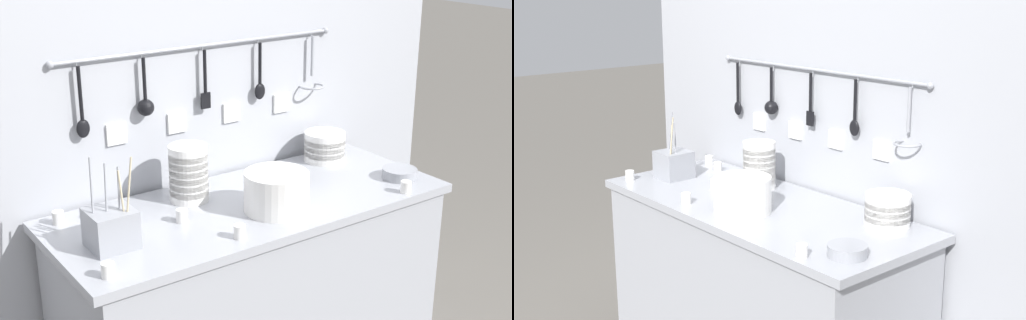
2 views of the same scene
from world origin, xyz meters
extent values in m
cube|color=#9EA0A8|center=(0.00, 0.00, 0.83)|extent=(1.34, 0.55, 0.03)
cube|color=#9EA0A8|center=(0.00, 0.00, 0.41)|extent=(1.29, 0.53, 0.82)
cube|color=#A8AAB2|center=(0.00, 0.31, 0.86)|extent=(2.14, 0.04, 1.72)
cylinder|color=#93969E|center=(0.00, 0.28, 1.32)|extent=(1.07, 0.01, 0.01)
sphere|color=#93969E|center=(-0.53, 0.28, 1.32)|extent=(0.02, 0.02, 0.02)
sphere|color=#93969E|center=(0.53, 0.28, 1.32)|extent=(0.02, 0.02, 0.02)
cylinder|color=black|center=(-0.45, 0.26, 1.22)|extent=(0.01, 0.01, 0.17)
ellipsoid|color=black|center=(-0.45, 0.26, 1.11)|extent=(0.04, 0.02, 0.06)
cylinder|color=#93969E|center=(-0.45, 0.28, 1.32)|extent=(0.01, 0.01, 0.02)
cylinder|color=black|center=(-0.24, 0.26, 1.24)|extent=(0.01, 0.01, 0.14)
sphere|color=black|center=(-0.24, 0.26, 1.15)|extent=(0.06, 0.06, 0.06)
cylinder|color=#93969E|center=(-0.24, 0.28, 1.32)|extent=(0.01, 0.01, 0.02)
cylinder|color=black|center=(-0.01, 0.26, 1.24)|extent=(0.01, 0.01, 0.15)
cube|color=black|center=(-0.01, 0.26, 1.13)|extent=(0.04, 0.01, 0.06)
cylinder|color=#93969E|center=(-0.01, 0.28, 1.32)|extent=(0.01, 0.01, 0.02)
cylinder|color=black|center=(0.22, 0.26, 1.23)|extent=(0.01, 0.01, 0.15)
ellipsoid|color=black|center=(0.22, 0.26, 1.13)|extent=(0.04, 0.02, 0.06)
cylinder|color=#93969E|center=(0.22, 0.28, 1.32)|extent=(0.01, 0.01, 0.02)
cylinder|color=#93969E|center=(0.46, 0.26, 1.23)|extent=(0.01, 0.01, 0.15)
torus|color=#93969E|center=(0.46, 0.26, 1.12)|extent=(0.10, 0.10, 0.01)
cylinder|color=#93969E|center=(0.46, 0.28, 1.32)|extent=(0.01, 0.01, 0.02)
cube|color=white|center=(-0.33, 0.28, 1.07)|extent=(0.07, 0.01, 0.07)
cube|color=white|center=(-0.11, 0.28, 1.07)|extent=(0.07, 0.01, 0.07)
cube|color=white|center=(0.11, 0.28, 1.07)|extent=(0.07, 0.01, 0.07)
cube|color=white|center=(0.33, 0.28, 1.07)|extent=(0.07, 0.01, 0.07)
cylinder|color=white|center=(-0.16, 0.13, 0.87)|extent=(0.13, 0.13, 0.04)
cylinder|color=white|center=(-0.16, 0.13, 0.89)|extent=(0.13, 0.13, 0.04)
cylinder|color=white|center=(-0.16, 0.13, 0.92)|extent=(0.13, 0.13, 0.04)
cylinder|color=white|center=(-0.16, 0.13, 0.94)|extent=(0.13, 0.13, 0.04)
cylinder|color=white|center=(-0.16, 0.13, 0.97)|extent=(0.13, 0.13, 0.04)
cylinder|color=white|center=(-0.16, 0.13, 0.99)|extent=(0.13, 0.13, 0.04)
cylinder|color=white|center=(-0.16, 0.13, 1.01)|extent=(0.13, 0.13, 0.04)
cylinder|color=white|center=(0.46, 0.18, 0.87)|extent=(0.16, 0.16, 0.04)
cylinder|color=white|center=(0.46, 0.18, 0.89)|extent=(0.16, 0.16, 0.04)
cylinder|color=white|center=(0.46, 0.18, 0.91)|extent=(0.16, 0.16, 0.04)
cylinder|color=white|center=(0.46, 0.18, 0.94)|extent=(0.16, 0.16, 0.04)
cylinder|color=white|center=(0.03, -0.10, 0.85)|extent=(0.21, 0.21, 0.01)
cylinder|color=white|center=(0.03, -0.10, 0.86)|extent=(0.21, 0.21, 0.01)
cylinder|color=white|center=(0.03, -0.10, 0.87)|extent=(0.21, 0.21, 0.01)
cylinder|color=white|center=(0.03, -0.10, 0.88)|extent=(0.21, 0.21, 0.01)
cylinder|color=white|center=(0.03, -0.10, 0.89)|extent=(0.21, 0.21, 0.01)
cylinder|color=white|center=(0.03, -0.10, 0.90)|extent=(0.21, 0.21, 0.01)
cylinder|color=white|center=(0.03, -0.10, 0.91)|extent=(0.21, 0.21, 0.01)
cylinder|color=white|center=(0.03, -0.10, 0.92)|extent=(0.21, 0.21, 0.01)
cylinder|color=white|center=(0.03, -0.10, 0.93)|extent=(0.21, 0.21, 0.01)
cylinder|color=white|center=(0.03, -0.10, 0.94)|extent=(0.21, 0.21, 0.01)
cylinder|color=white|center=(0.03, -0.10, 0.95)|extent=(0.21, 0.21, 0.01)
cylinder|color=white|center=(0.03, -0.10, 0.96)|extent=(0.21, 0.21, 0.01)
cylinder|color=white|center=(0.03, -0.10, 0.97)|extent=(0.21, 0.21, 0.01)
cylinder|color=#93969E|center=(0.56, -0.13, 0.86)|extent=(0.12, 0.12, 0.04)
cube|color=#93969E|center=(-0.51, -0.04, 0.90)|extent=(0.13, 0.13, 0.11)
cylinder|color=#93969E|center=(-0.52, -0.04, 1.00)|extent=(0.02, 0.02, 0.20)
cylinder|color=#93969E|center=(-0.55, -0.02, 1.01)|extent=(0.02, 0.03, 0.21)
cylinder|color=#C6B793|center=(-0.47, -0.07, 1.01)|extent=(0.04, 0.01, 0.21)
cylinder|color=#C6B793|center=(-0.48, -0.06, 0.99)|extent=(0.01, 0.02, 0.18)
cylinder|color=#93969E|center=(-0.48, -0.04, 1.00)|extent=(0.01, 0.01, 0.18)
cylinder|color=white|center=(-0.18, -0.20, 0.87)|extent=(0.04, 0.04, 0.04)
cylinder|color=white|center=(-0.58, 0.20, 0.87)|extent=(0.04, 0.04, 0.04)
cylinder|color=white|center=(-0.47, 0.16, 0.87)|extent=(0.04, 0.04, 0.04)
cylinder|color=white|center=(-0.59, -0.20, 0.87)|extent=(0.04, 0.04, 0.04)
cylinder|color=white|center=(-0.26, -0.01, 0.87)|extent=(0.04, 0.04, 0.04)
cylinder|color=white|center=(0.48, -0.24, 0.87)|extent=(0.04, 0.04, 0.04)
camera|label=1|loc=(-1.23, -1.78, 1.77)|focal=50.00mm
camera|label=2|loc=(1.92, -1.62, 1.67)|focal=50.00mm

